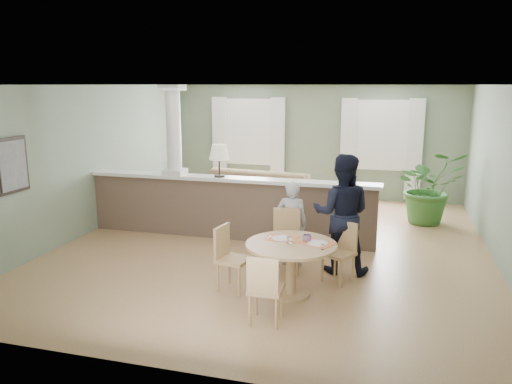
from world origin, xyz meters
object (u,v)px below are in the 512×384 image
(chair_side, at_px, (229,255))
(chair_near, at_px, (265,287))
(chair_far_boy, at_px, (286,237))
(man_person, at_px, (342,214))
(chair_far_man, at_px, (341,249))
(houseplant, at_px, (429,187))
(dining_table, at_px, (292,254))
(child_person, at_px, (292,223))
(sofa, at_px, (251,194))

(chair_side, bearing_deg, chair_near, -130.25)
(chair_far_boy, xyz_separation_m, man_person, (0.78, 0.16, 0.37))
(chair_far_boy, distance_m, chair_far_man, 0.85)
(houseplant, height_order, chair_side, houseplant)
(dining_table, relative_size, chair_far_boy, 1.28)
(houseplant, distance_m, man_person, 3.43)
(houseplant, height_order, man_person, man_person)
(child_person, bearing_deg, man_person, 172.24)
(chair_side, xyz_separation_m, man_person, (1.37, 1.06, 0.39))
(man_person, bearing_deg, chair_near, 69.42)
(chair_near, height_order, chair_side, chair_side)
(dining_table, height_order, man_person, man_person)
(child_person, bearing_deg, chair_far_boy, 83.42)
(chair_side, bearing_deg, chair_far_man, -53.21)
(chair_near, bearing_deg, sofa, -73.83)
(chair_far_boy, relative_size, chair_near, 1.10)
(dining_table, xyz_separation_m, child_person, (-0.23, 1.13, 0.08))
(chair_far_boy, distance_m, man_person, 0.87)
(houseplant, xyz_separation_m, chair_far_boy, (-2.16, -3.29, -0.22))
(chair_far_man, bearing_deg, child_person, 179.08)
(chair_far_boy, height_order, chair_far_man, chair_far_boy)
(sofa, relative_size, houseplant, 2.03)
(chair_near, xyz_separation_m, chair_side, (-0.71, 0.87, 0.02))
(sofa, xyz_separation_m, chair_far_boy, (1.42, -3.04, 0.08))
(sofa, height_order, man_person, man_person)
(chair_far_man, relative_size, chair_near, 1.00)
(chair_far_man, distance_m, chair_near, 1.72)
(dining_table, bearing_deg, chair_far_boy, 106.20)
(sofa, bearing_deg, houseplant, 10.85)
(dining_table, xyz_separation_m, chair_near, (-0.13, -0.88, -0.10))
(chair_far_man, bearing_deg, sofa, 153.15)
(sofa, height_order, chair_far_boy, chair_far_boy)
(sofa, bearing_deg, man_person, -45.80)
(houseplant, height_order, chair_near, houseplant)
(child_person, distance_m, man_person, 0.79)
(chair_far_man, bearing_deg, chair_side, -125.10)
(dining_table, relative_size, man_person, 0.67)
(houseplant, bearing_deg, chair_far_man, -111.05)
(houseplant, bearing_deg, chair_side, -123.30)
(sofa, bearing_deg, child_person, -55.73)
(chair_near, distance_m, child_person, 2.03)
(chair_side, bearing_deg, child_person, -17.79)
(sofa, bearing_deg, chair_far_boy, -58.10)
(chair_far_man, height_order, man_person, man_person)
(chair_far_man, bearing_deg, man_person, 125.65)
(sofa, xyz_separation_m, dining_table, (1.68, -3.92, 0.14))
(chair_near, relative_size, man_person, 0.48)
(sofa, height_order, dining_table, sofa)
(sofa, relative_size, chair_far_boy, 3.22)
(chair_far_boy, bearing_deg, dining_table, -84.91)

